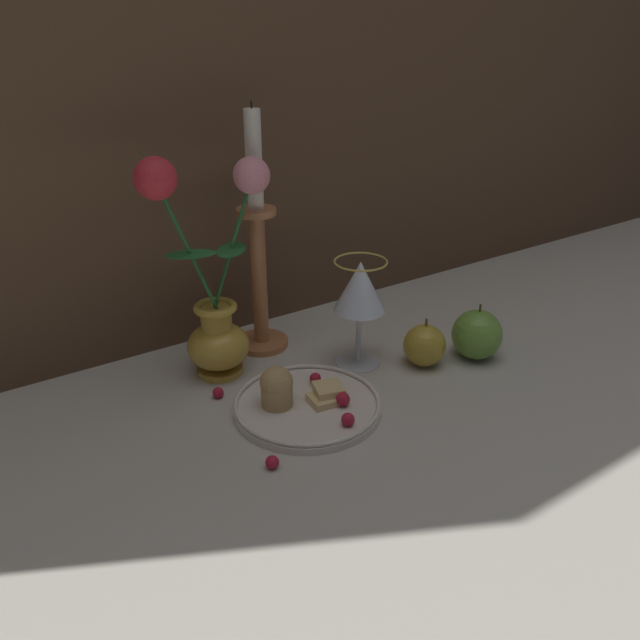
{
  "coord_description": "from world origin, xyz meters",
  "views": [
    {
      "loc": [
        -0.46,
        -0.66,
        0.48
      ],
      "look_at": [
        -0.02,
        -0.0,
        0.1
      ],
      "focal_mm": 35.0,
      "sensor_mm": 36.0,
      "label": 1
    }
  ],
  "objects_px": {
    "apple_near_glass": "(477,334)",
    "vase": "(214,298)",
    "apple_beside_vase": "(424,345)",
    "candlestick": "(258,258)",
    "plate_with_pastries": "(303,401)",
    "wine_glass": "(360,290)"
  },
  "relations": [
    {
      "from": "apple_near_glass",
      "to": "vase",
      "type": "bearing_deg",
      "value": 153.32
    },
    {
      "from": "apple_beside_vase",
      "to": "candlestick",
      "type": "bearing_deg",
      "value": 132.37
    },
    {
      "from": "plate_with_pastries",
      "to": "candlestick",
      "type": "relative_size",
      "value": 0.53
    },
    {
      "from": "plate_with_pastries",
      "to": "apple_near_glass",
      "type": "xyz_separation_m",
      "value": [
        0.31,
        -0.02,
        0.03
      ]
    },
    {
      "from": "wine_glass",
      "to": "apple_near_glass",
      "type": "relative_size",
      "value": 1.86
    },
    {
      "from": "plate_with_pastries",
      "to": "wine_glass",
      "type": "distance_m",
      "value": 0.19
    },
    {
      "from": "wine_glass",
      "to": "candlestick",
      "type": "height_order",
      "value": "candlestick"
    },
    {
      "from": "wine_glass",
      "to": "plate_with_pastries",
      "type": "bearing_deg",
      "value": -155.55
    },
    {
      "from": "wine_glass",
      "to": "apple_beside_vase",
      "type": "xyz_separation_m",
      "value": [
        0.08,
        -0.06,
        -0.09
      ]
    },
    {
      "from": "plate_with_pastries",
      "to": "wine_glass",
      "type": "xyz_separation_m",
      "value": [
        0.14,
        0.06,
        0.11
      ]
    },
    {
      "from": "vase",
      "to": "apple_beside_vase",
      "type": "distance_m",
      "value": 0.33
    },
    {
      "from": "vase",
      "to": "apple_near_glass",
      "type": "relative_size",
      "value": 3.64
    },
    {
      "from": "plate_with_pastries",
      "to": "apple_beside_vase",
      "type": "bearing_deg",
      "value": 0.95
    },
    {
      "from": "plate_with_pastries",
      "to": "wine_glass",
      "type": "relative_size",
      "value": 1.2
    },
    {
      "from": "vase",
      "to": "wine_glass",
      "type": "distance_m",
      "value": 0.21
    },
    {
      "from": "vase",
      "to": "candlestick",
      "type": "distance_m",
      "value": 0.11
    },
    {
      "from": "plate_with_pastries",
      "to": "apple_near_glass",
      "type": "bearing_deg",
      "value": -4.48
    },
    {
      "from": "wine_glass",
      "to": "vase",
      "type": "bearing_deg",
      "value": 154.6
    },
    {
      "from": "vase",
      "to": "apple_near_glass",
      "type": "distance_m",
      "value": 0.41
    },
    {
      "from": "vase",
      "to": "apple_near_glass",
      "type": "height_order",
      "value": "vase"
    },
    {
      "from": "vase",
      "to": "candlestick",
      "type": "bearing_deg",
      "value": 23.5
    },
    {
      "from": "wine_glass",
      "to": "candlestick",
      "type": "bearing_deg",
      "value": 125.73
    }
  ]
}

